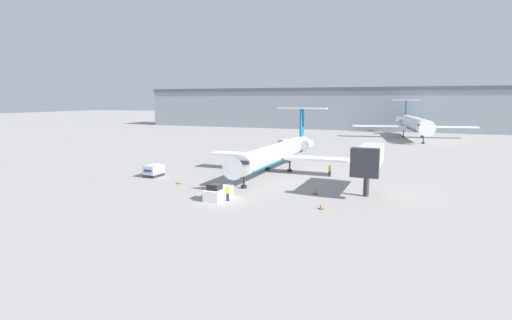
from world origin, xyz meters
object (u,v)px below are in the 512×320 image
Objects in this scene: luggage_cart at (154,171)px; jet_bridge at (369,158)px; airplane_parked_far_left at (414,124)px; pushback_tug at (218,193)px; traffic_cone_mid at (321,206)px; airplane_main at (277,152)px; traffic_cone_left at (179,182)px; worker_near_tug at (228,193)px; traffic_cone_right at (315,191)px; worker_by_wing at (330,170)px.

jet_bridge reaches higher than luggage_cart.
pushback_tug is at bearing -103.04° from airplane_parked_far_left.
jet_bridge is at bearing 68.71° from traffic_cone_mid.
traffic_cone_left is (-9.74, -13.92, -2.91)m from airplane_main.
traffic_cone_mid is 89.45m from airplane_parked_far_left.
worker_near_tug is 2.27× the size of traffic_cone_right.
traffic_cone_left is at bearing -25.48° from luggage_cart.
luggage_cart is 26.88m from worker_by_wing.
worker_near_tug is at bearing -18.40° from pushback_tug.
worker_near_tug is 12.16m from traffic_cone_left.
traffic_cone_mid is at bearing -95.34° from airplane_parked_far_left.
worker_near_tug is at bearing -29.69° from traffic_cone_left.
worker_near_tug is at bearing -112.73° from worker_by_wing.
airplane_main is 2.94× the size of jet_bridge.
worker_by_wing is (8.80, -0.84, -2.26)m from airplane_main.
worker_by_wing is at bearing -5.48° from airplane_main.
airplane_main is 10.88× the size of luggage_cart.
worker_near_tug is at bearing -102.08° from airplane_parked_far_left.
luggage_cart is at bearing 154.52° from traffic_cone_left.
jet_bridge reaches higher than worker_near_tug.
airplane_parked_far_left is (11.18, 70.51, 3.38)m from worker_by_wing.
pushback_tug is 1.55m from worker_near_tug.
traffic_cone_right reaches higher than traffic_cone_mid.
traffic_cone_mid is (21.42, -5.38, -0.01)m from traffic_cone_left.
jet_bridge reaches higher than traffic_cone_right.
airplane_main is 17.24m from traffic_cone_left.
worker_by_wing is 18.69m from traffic_cone_mid.
airplane_parked_far_left is at bearing 76.96° from pushback_tug.
traffic_cone_left reaches higher than traffic_cone_mid.
airplane_parked_far_left reaches higher than airplane_main.
worker_by_wing is at bearing 67.27° from worker_near_tug.
traffic_cone_right is (8.61, 7.15, -0.59)m from worker_near_tug.
pushback_tug is 19.24m from jet_bridge.
traffic_cone_mid is (2.87, -18.46, -0.66)m from worker_by_wing.
airplane_parked_far_left reaches higher than traffic_cone_right.
worker_by_wing is at bearing -99.01° from airplane_parked_far_left.
pushback_tug reaches higher than luggage_cart.
airplane_parked_far_left reaches higher than worker_by_wing.
worker_near_tug is 0.17× the size of jet_bridge.
airplane_parked_far_left is (36.13, 80.54, 3.42)m from luggage_cart.
pushback_tug reaches higher than traffic_cone_right.
airplane_main reaches higher than worker_near_tug.
worker_near_tug reaches higher than traffic_cone_left.
airplane_main is 53.34× the size of traffic_cone_mid.
luggage_cart is at bearing 151.86° from worker_near_tug.
traffic_cone_mid is at bearing 3.32° from worker_near_tug.
traffic_cone_mid is (27.82, -8.43, -0.63)m from luggage_cart.
luggage_cart is 3.59× the size of traffic_cone_right.
traffic_cone_mid is at bearing 0.68° from pushback_tug.
traffic_cone_mid is (12.33, 0.15, -0.47)m from pushback_tug.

